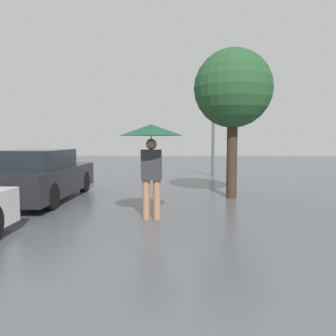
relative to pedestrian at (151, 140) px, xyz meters
name	(u,v)px	position (x,y,z in m)	size (l,w,h in m)	color
pedestrian	(151,140)	(0.00, 0.00, 0.00)	(1.25, 1.25, 1.87)	#9E7051
parked_car_farthest	(41,176)	(-3.08, 2.03, -0.95)	(1.69, 4.13, 1.32)	black
tree	(233,90)	(1.96, 2.48, 1.32)	(2.07, 2.07, 3.96)	#38281E
street_lamp	(213,124)	(2.00, 7.73, 0.69)	(0.26, 0.26, 3.89)	#515456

